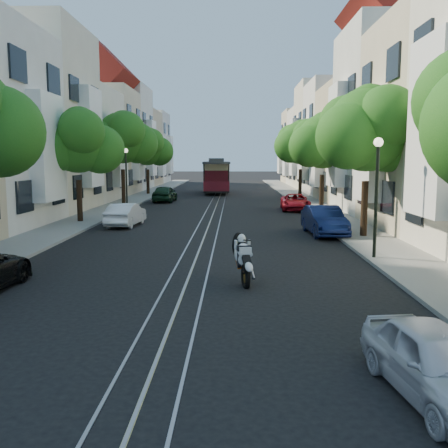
# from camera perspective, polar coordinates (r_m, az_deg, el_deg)

# --- Properties ---
(ground) EXTENTS (200.00, 200.00, 0.00)m
(ground) POSITION_cam_1_polar(r_m,az_deg,el_deg) (41.53, -0.71, 2.56)
(ground) COLOR black
(ground) RESTS_ON ground
(sidewalk_east) EXTENTS (2.50, 80.00, 0.12)m
(sidewalk_east) POSITION_cam_1_polar(r_m,az_deg,el_deg) (41.91, 9.25, 2.59)
(sidewalk_east) COLOR gray
(sidewalk_east) RESTS_ON ground
(sidewalk_west) EXTENTS (2.50, 80.00, 0.12)m
(sidewalk_west) POSITION_cam_1_polar(r_m,az_deg,el_deg) (42.39, -10.56, 2.62)
(sidewalk_west) COLOR gray
(sidewalk_west) RESTS_ON ground
(rail_left) EXTENTS (0.06, 80.00, 0.02)m
(rail_left) POSITION_cam_1_polar(r_m,az_deg,el_deg) (41.55, -1.47, 2.57)
(rail_left) COLOR gray
(rail_left) RESTS_ON ground
(rail_slot) EXTENTS (0.06, 80.00, 0.02)m
(rail_slot) POSITION_cam_1_polar(r_m,az_deg,el_deg) (41.53, -0.71, 2.57)
(rail_slot) COLOR gray
(rail_slot) RESTS_ON ground
(rail_right) EXTENTS (0.06, 80.00, 0.02)m
(rail_right) POSITION_cam_1_polar(r_m,az_deg,el_deg) (41.51, 0.05, 2.57)
(rail_right) COLOR gray
(rail_right) RESTS_ON ground
(lane_line) EXTENTS (0.08, 80.00, 0.01)m
(lane_line) POSITION_cam_1_polar(r_m,az_deg,el_deg) (41.53, -0.71, 2.56)
(lane_line) COLOR tan
(lane_line) RESTS_ON ground
(townhouses_east) EXTENTS (7.75, 72.00, 12.00)m
(townhouses_east) POSITION_cam_1_polar(r_m,az_deg,el_deg) (42.61, 15.67, 9.39)
(townhouses_east) COLOR beige
(townhouses_east) RESTS_ON ground
(townhouses_west) EXTENTS (7.75, 72.00, 11.76)m
(townhouses_west) POSITION_cam_1_polar(r_m,az_deg,el_deg) (43.37, -16.81, 9.17)
(townhouses_west) COLOR silver
(townhouses_west) RESTS_ON ground
(tree_e_b) EXTENTS (4.93, 4.08, 6.68)m
(tree_e_b) POSITION_cam_1_polar(r_m,az_deg,el_deg) (23.12, 16.19, 10.09)
(tree_e_b) COLOR black
(tree_e_b) RESTS_ON ground
(tree_e_c) EXTENTS (4.84, 3.99, 6.52)m
(tree_e_c) POSITION_cam_1_polar(r_m,az_deg,el_deg) (33.86, 11.35, 9.09)
(tree_e_c) COLOR black
(tree_e_c) RESTS_ON ground
(tree_e_d) EXTENTS (5.01, 4.16, 6.85)m
(tree_e_d) POSITION_cam_1_polar(r_m,az_deg,el_deg) (44.73, 8.86, 9.07)
(tree_e_d) COLOR black
(tree_e_d) RESTS_ON ground
(tree_w_b) EXTENTS (4.72, 3.87, 6.27)m
(tree_w_b) POSITION_cam_1_polar(r_m,az_deg,el_deg) (28.64, -16.31, 8.86)
(tree_w_b) COLOR black
(tree_w_b) RESTS_ON ground
(tree_w_c) EXTENTS (5.13, 4.28, 7.09)m
(tree_w_c) POSITION_cam_1_polar(r_m,az_deg,el_deg) (39.29, -11.49, 9.53)
(tree_w_c) COLOR black
(tree_w_c) RESTS_ON ground
(tree_w_d) EXTENTS (4.84, 3.99, 6.52)m
(tree_w_d) POSITION_cam_1_polar(r_m,az_deg,el_deg) (50.07, -8.70, 8.58)
(tree_w_d) COLOR black
(tree_w_d) RESTS_ON ground
(lamp_east) EXTENTS (0.32, 0.32, 4.16)m
(lamp_east) POSITION_cam_1_polar(r_m,az_deg,el_deg) (18.05, 17.08, 4.88)
(lamp_east) COLOR black
(lamp_east) RESTS_ON ground
(lamp_west) EXTENTS (0.32, 0.32, 4.16)m
(lamp_west) POSITION_cam_1_polar(r_m,az_deg,el_deg) (36.18, -11.12, 6.21)
(lamp_west) COLOR black
(lamp_west) RESTS_ON ground
(sportbike_rider) EXTENTS (0.61, 1.92, 1.45)m
(sportbike_rider) POSITION_cam_1_polar(r_m,az_deg,el_deg) (14.30, 2.12, -3.64)
(sportbike_rider) COLOR black
(sportbike_rider) RESTS_ON ground
(cable_car) EXTENTS (2.99, 8.64, 3.28)m
(cable_car) POSITION_cam_1_polar(r_m,az_deg,el_deg) (51.77, -0.89, 5.69)
(cable_car) COLOR black
(cable_car) RESTS_ON ground
(parked_car_e_near) EXTENTS (1.74, 3.40, 1.11)m
(parked_car_e_near) POSITION_cam_1_polar(r_m,az_deg,el_deg) (8.32, 23.15, -14.33)
(parked_car_e_near) COLOR silver
(parked_car_e_near) RESTS_ON ground
(parked_car_e_mid) EXTENTS (1.71, 4.21, 1.36)m
(parked_car_e_mid) POSITION_cam_1_polar(r_m,az_deg,el_deg) (23.87, 11.38, 0.40)
(parked_car_e_mid) COLOR #0D1742
(parked_car_e_mid) RESTS_ON ground
(parked_car_e_far) EXTENTS (2.09, 4.19, 1.14)m
(parked_car_e_far) POSITION_cam_1_polar(r_m,az_deg,el_deg) (34.91, 8.15, 2.49)
(parked_car_e_far) COLOR maroon
(parked_car_e_far) RESTS_ON ground
(parked_car_w_mid) EXTENTS (1.56, 3.81, 1.23)m
(parked_car_w_mid) POSITION_cam_1_polar(r_m,az_deg,el_deg) (27.02, -11.16, 1.08)
(parked_car_w_mid) COLOR white
(parked_car_w_mid) RESTS_ON ground
(parked_car_w_far) EXTENTS (1.79, 4.08, 1.37)m
(parked_car_w_far) POSITION_cam_1_polar(r_m,az_deg,el_deg) (41.70, -6.78, 3.47)
(parked_car_w_far) COLOR #13311D
(parked_car_w_far) RESTS_ON ground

